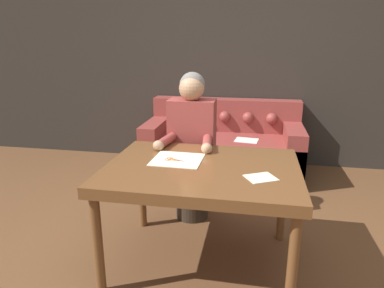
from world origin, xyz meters
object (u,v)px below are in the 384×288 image
Objects in this scene: dining_table at (202,176)px; couch at (223,147)px; scissors at (176,160)px; person at (192,148)px.

couch is (-0.03, 1.78, -0.35)m from dining_table.
scissors reaches higher than dining_table.
couch is at bearing 90.94° from dining_table.
dining_table is at bearing -18.96° from scissors.
scissors is at bearing -90.13° from person.
scissors is at bearing 161.04° from dining_table.
person is at bearing 106.32° from dining_table.
dining_table is 0.70× the size of couch.
person is (-0.18, 0.63, -0.02)m from dining_table.
couch reaches higher than scissors.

